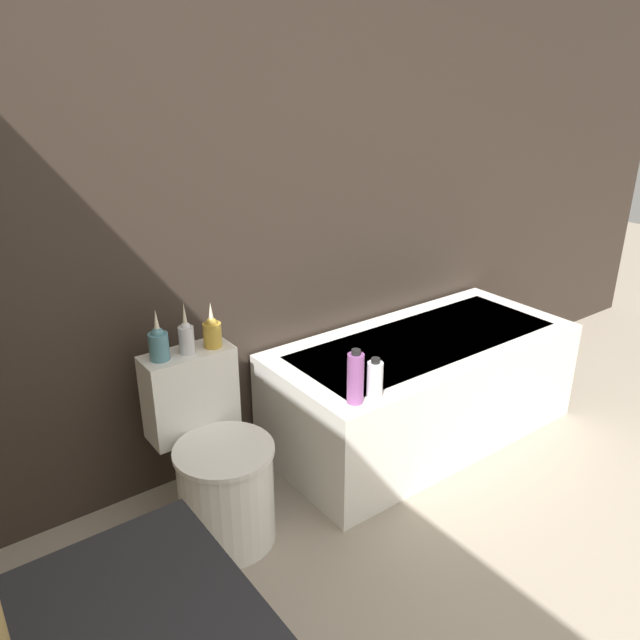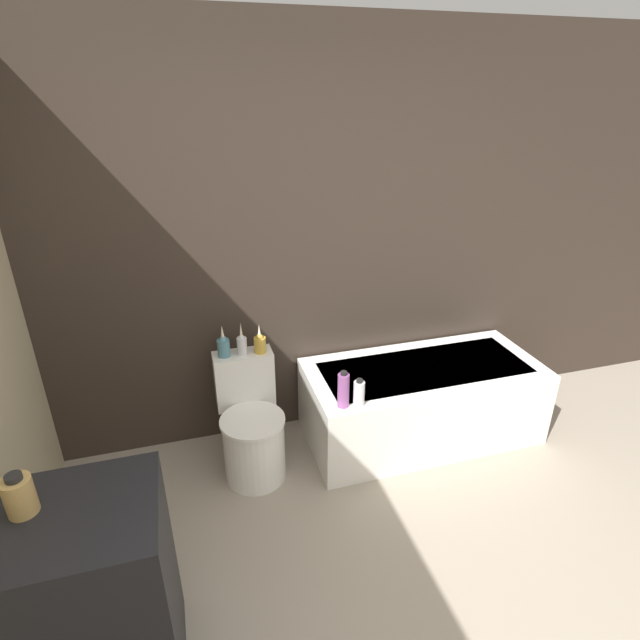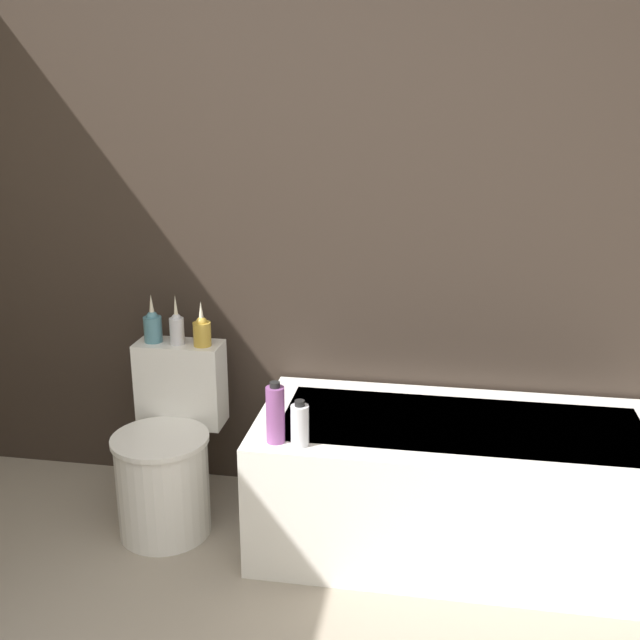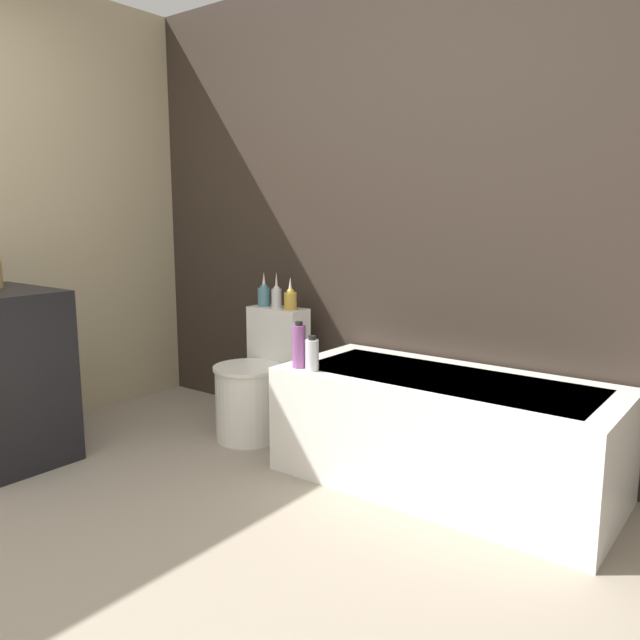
{
  "view_description": "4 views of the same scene",
  "coord_description": "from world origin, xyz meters",
  "px_view_note": "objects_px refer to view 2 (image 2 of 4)",
  "views": [
    {
      "loc": [
        -1.35,
        -0.17,
        1.79
      ],
      "look_at": [
        -0.05,
        1.6,
        0.88
      ],
      "focal_mm": 35.0,
      "sensor_mm": 36.0,
      "label": 1
    },
    {
      "loc": [
        -0.76,
        -0.78,
        2.21
      ],
      "look_at": [
        -0.04,
        1.69,
        1.01
      ],
      "focal_mm": 28.0,
      "sensor_mm": 36.0,
      "label": 2
    },
    {
      "loc": [
        0.62,
        -0.89,
        1.76
      ],
      "look_at": [
        0.19,
        1.64,
        0.95
      ],
      "focal_mm": 42.0,
      "sensor_mm": 36.0,
      "label": 3
    },
    {
      "loc": [
        1.95,
        -0.82,
        1.28
      ],
      "look_at": [
        0.12,
        1.57,
        0.77
      ],
      "focal_mm": 35.0,
      "sensor_mm": 36.0,
      "label": 4
    }
  ],
  "objects_px": {
    "shampoo_bottle_tall": "(343,390)",
    "soap_bottle_glass": "(19,495)",
    "vase_bronze": "(260,343)",
    "bathtub": "(421,400)",
    "toilet": "(252,429)",
    "vase_gold": "(223,346)",
    "vase_silver": "(242,344)",
    "shampoo_bottle_short": "(359,393)"
  },
  "relations": [
    {
      "from": "soap_bottle_glass",
      "to": "shampoo_bottle_tall",
      "type": "distance_m",
      "value": 1.66
    },
    {
      "from": "bathtub",
      "to": "toilet",
      "type": "bearing_deg",
      "value": -178.39
    },
    {
      "from": "vase_silver",
      "to": "vase_gold",
      "type": "bearing_deg",
      "value": 174.25
    },
    {
      "from": "shampoo_bottle_short",
      "to": "toilet",
      "type": "bearing_deg",
      "value": 157.92
    },
    {
      "from": "vase_bronze",
      "to": "shampoo_bottle_tall",
      "type": "height_order",
      "value": "vase_bronze"
    },
    {
      "from": "shampoo_bottle_tall",
      "to": "shampoo_bottle_short",
      "type": "relative_size",
      "value": 1.34
    },
    {
      "from": "vase_bronze",
      "to": "soap_bottle_glass",
      "type": "bearing_deg",
      "value": -130.4
    },
    {
      "from": "vase_gold",
      "to": "vase_bronze",
      "type": "distance_m",
      "value": 0.22
    },
    {
      "from": "vase_gold",
      "to": "vase_silver",
      "type": "distance_m",
      "value": 0.11
    },
    {
      "from": "bathtub",
      "to": "vase_bronze",
      "type": "relative_size",
      "value": 8.23
    },
    {
      "from": "bathtub",
      "to": "toilet",
      "type": "distance_m",
      "value": 1.17
    },
    {
      "from": "shampoo_bottle_tall",
      "to": "soap_bottle_glass",
      "type": "bearing_deg",
      "value": -151.1
    },
    {
      "from": "bathtub",
      "to": "toilet",
      "type": "relative_size",
      "value": 2.14
    },
    {
      "from": "shampoo_bottle_short",
      "to": "vase_bronze",
      "type": "bearing_deg",
      "value": 139.15
    },
    {
      "from": "vase_silver",
      "to": "shampoo_bottle_tall",
      "type": "bearing_deg",
      "value": -39.22
    },
    {
      "from": "bathtub",
      "to": "vase_gold",
      "type": "xyz_separation_m",
      "value": [
        -1.28,
        0.16,
        0.53
      ]
    },
    {
      "from": "bathtub",
      "to": "vase_silver",
      "type": "distance_m",
      "value": 1.3
    },
    {
      "from": "vase_silver",
      "to": "shampoo_bottle_tall",
      "type": "xyz_separation_m",
      "value": [
        0.51,
        -0.42,
        -0.16
      ]
    },
    {
      "from": "vase_bronze",
      "to": "vase_silver",
      "type": "bearing_deg",
      "value": 178.17
    },
    {
      "from": "shampoo_bottle_tall",
      "to": "vase_bronze",
      "type": "bearing_deg",
      "value": 134.15
    },
    {
      "from": "soap_bottle_glass",
      "to": "shampoo_bottle_tall",
      "type": "bearing_deg",
      "value": 28.9
    },
    {
      "from": "toilet",
      "to": "vase_gold",
      "type": "distance_m",
      "value": 0.55
    },
    {
      "from": "vase_gold",
      "to": "soap_bottle_glass",
      "type": "bearing_deg",
      "value": -123.43
    },
    {
      "from": "bathtub",
      "to": "shampoo_bottle_tall",
      "type": "height_order",
      "value": "shampoo_bottle_tall"
    },
    {
      "from": "vase_gold",
      "to": "shampoo_bottle_short",
      "type": "height_order",
      "value": "vase_gold"
    },
    {
      "from": "soap_bottle_glass",
      "to": "shampoo_bottle_short",
      "type": "bearing_deg",
      "value": 27.03
    },
    {
      "from": "bathtub",
      "to": "vase_silver",
      "type": "xyz_separation_m",
      "value": [
        -1.17,
        0.15,
        0.53
      ]
    },
    {
      "from": "toilet",
      "to": "bathtub",
      "type": "bearing_deg",
      "value": 1.61
    },
    {
      "from": "toilet",
      "to": "vase_silver",
      "type": "xyz_separation_m",
      "value": [
        0.0,
        0.19,
        0.5
      ]
    },
    {
      "from": "soap_bottle_glass",
      "to": "vase_bronze",
      "type": "distance_m",
      "value": 1.58
    },
    {
      "from": "vase_gold",
      "to": "shampoo_bottle_short",
      "type": "distance_m",
      "value": 0.86
    },
    {
      "from": "bathtub",
      "to": "soap_bottle_glass",
      "type": "xyz_separation_m",
      "value": [
        -2.08,
        -1.05,
        0.7
      ]
    },
    {
      "from": "bathtub",
      "to": "shampoo_bottle_short",
      "type": "relative_size",
      "value": 9.06
    },
    {
      "from": "bathtub",
      "to": "soap_bottle_glass",
      "type": "distance_m",
      "value": 2.44
    },
    {
      "from": "vase_silver",
      "to": "shampoo_bottle_short",
      "type": "relative_size",
      "value": 1.23
    },
    {
      "from": "vase_silver",
      "to": "vase_bronze",
      "type": "height_order",
      "value": "vase_silver"
    },
    {
      "from": "shampoo_bottle_tall",
      "to": "bathtub",
      "type": "bearing_deg",
      "value": 21.79
    },
    {
      "from": "toilet",
      "to": "vase_silver",
      "type": "height_order",
      "value": "vase_silver"
    },
    {
      "from": "bathtub",
      "to": "vase_bronze",
      "type": "xyz_separation_m",
      "value": [
        -1.06,
        0.15,
        0.53
      ]
    },
    {
      "from": "vase_silver",
      "to": "vase_bronze",
      "type": "bearing_deg",
      "value": -1.83
    },
    {
      "from": "toilet",
      "to": "shampoo_bottle_short",
      "type": "distance_m",
      "value": 0.72
    },
    {
      "from": "shampoo_bottle_tall",
      "to": "vase_silver",
      "type": "bearing_deg",
      "value": 140.78
    }
  ]
}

